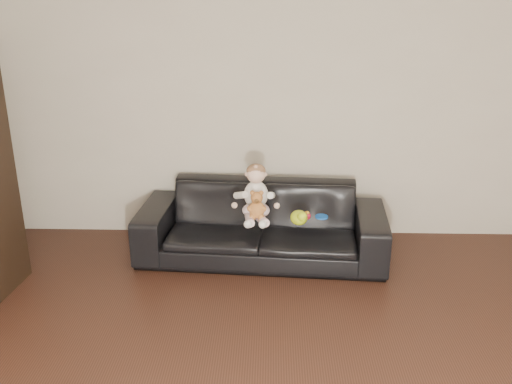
{
  "coord_description": "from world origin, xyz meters",
  "views": [
    {
      "loc": [
        -0.09,
        -2.16,
        2.2
      ],
      "look_at": [
        -0.21,
        2.15,
        0.62
      ],
      "focal_mm": 40.0,
      "sensor_mm": 36.0,
      "label": 1
    }
  ],
  "objects_px": {
    "teddy_bear": "(257,205)",
    "toy_rattle": "(307,216)",
    "toy_green": "(299,218)",
    "toy_blue_disc": "(322,217)",
    "sofa": "(262,223)",
    "baby": "(256,195)"
  },
  "relations": [
    {
      "from": "teddy_bear",
      "to": "toy_rattle",
      "type": "relative_size",
      "value": 3.68
    },
    {
      "from": "toy_green",
      "to": "toy_blue_disc",
      "type": "relative_size",
      "value": 1.58
    },
    {
      "from": "sofa",
      "to": "toy_blue_disc",
      "type": "distance_m",
      "value": 0.51
    },
    {
      "from": "toy_green",
      "to": "toy_blue_disc",
      "type": "height_order",
      "value": "toy_green"
    },
    {
      "from": "teddy_bear",
      "to": "toy_green",
      "type": "distance_m",
      "value": 0.35
    },
    {
      "from": "sofa",
      "to": "toy_green",
      "type": "bearing_deg",
      "value": -33.94
    },
    {
      "from": "sofa",
      "to": "baby",
      "type": "bearing_deg",
      "value": -108.13
    },
    {
      "from": "toy_blue_disc",
      "to": "toy_green",
      "type": "bearing_deg",
      "value": -143.78
    },
    {
      "from": "sofa",
      "to": "teddy_bear",
      "type": "distance_m",
      "value": 0.36
    },
    {
      "from": "teddy_bear",
      "to": "toy_rattle",
      "type": "xyz_separation_m",
      "value": [
        0.4,
        0.11,
        -0.13
      ]
    },
    {
      "from": "baby",
      "to": "toy_green",
      "type": "bearing_deg",
      "value": -34.26
    },
    {
      "from": "sofa",
      "to": "toy_blue_disc",
      "type": "height_order",
      "value": "sofa"
    },
    {
      "from": "sofa",
      "to": "toy_rattle",
      "type": "distance_m",
      "value": 0.41
    },
    {
      "from": "sofa",
      "to": "baby",
      "type": "height_order",
      "value": "baby"
    },
    {
      "from": "baby",
      "to": "toy_rattle",
      "type": "distance_m",
      "value": 0.45
    },
    {
      "from": "sofa",
      "to": "teddy_bear",
      "type": "height_order",
      "value": "teddy_bear"
    },
    {
      "from": "toy_green",
      "to": "toy_rattle",
      "type": "height_order",
      "value": "toy_green"
    },
    {
      "from": "toy_green",
      "to": "sofa",
      "type": "bearing_deg",
      "value": 141.84
    },
    {
      "from": "toy_blue_disc",
      "to": "toy_rattle",
      "type": "bearing_deg",
      "value": -160.17
    },
    {
      "from": "baby",
      "to": "toy_rattle",
      "type": "bearing_deg",
      "value": -18.2
    },
    {
      "from": "teddy_bear",
      "to": "sofa",
      "type": "bearing_deg",
      "value": 76.81
    },
    {
      "from": "baby",
      "to": "toy_rattle",
      "type": "xyz_separation_m",
      "value": [
        0.41,
        -0.03,
        -0.17
      ]
    }
  ]
}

